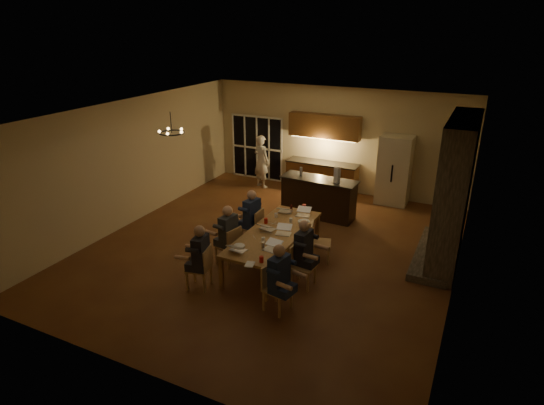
{
  "coord_description": "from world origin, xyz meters",
  "views": [
    {
      "loc": [
        4.14,
        -8.57,
        4.97
      ],
      "look_at": [
        -0.14,
        0.3,
        1.03
      ],
      "focal_mm": 30.0,
      "sensor_mm": 36.0,
      "label": 1
    }
  ],
  "objects_px": {
    "bar_island": "(318,198)",
    "can_cola": "(291,207)",
    "chair_left_mid": "(228,245)",
    "dining_table": "(274,248)",
    "person_right_near": "(279,279)",
    "chair_right_far": "(321,242)",
    "plate_left": "(239,246)",
    "person_left_mid": "(229,236)",
    "chair_right_near": "(278,289)",
    "laptop_b": "(271,245)",
    "refrigerator": "(394,170)",
    "chair_left_near": "(199,267)",
    "chandelier": "(172,133)",
    "laptop_e": "(285,207)",
    "chair_left_far": "(252,227)",
    "redcup_near": "(261,259)",
    "bar_blender": "(337,175)",
    "redcup_far": "(304,207)",
    "laptop_d": "(283,229)",
    "chair_right_mid": "(303,266)",
    "person_left_near": "(201,258)",
    "laptop_c": "(268,224)",
    "can_silver": "(263,245)",
    "laptop_a": "(238,245)",
    "bar_bottle": "(301,172)",
    "mug_back": "(276,215)",
    "mug_mid": "(291,220)",
    "person_right_mid": "(303,252)",
    "laptop_f": "(303,211)",
    "plate_far": "(304,221)",
    "plate_near": "(276,246)",
    "redcup_mid": "(266,221)",
    "mug_front": "(263,240)"
  },
  "relations": [
    {
      "from": "bar_island",
      "to": "can_cola",
      "type": "relative_size",
      "value": 17.2
    },
    {
      "from": "chair_left_mid",
      "to": "dining_table",
      "type": "bearing_deg",
      "value": 130.67
    },
    {
      "from": "dining_table",
      "to": "person_right_near",
      "type": "bearing_deg",
      "value": -61.76
    },
    {
      "from": "chair_right_far",
      "to": "plate_left",
      "type": "xyz_separation_m",
      "value": [
        -1.23,
        -1.46,
        0.31
      ]
    },
    {
      "from": "chair_right_far",
      "to": "person_left_mid",
      "type": "distance_m",
      "value": 2.03
    },
    {
      "from": "chair_right_near",
      "to": "laptop_b",
      "type": "height_order",
      "value": "laptop_b"
    },
    {
      "from": "laptop_b",
      "to": "refrigerator",
      "type": "bearing_deg",
      "value": 84.13
    },
    {
      "from": "chair_left_near",
      "to": "chandelier",
      "type": "distance_m",
      "value": 2.96
    },
    {
      "from": "bar_island",
      "to": "laptop_e",
      "type": "relative_size",
      "value": 6.45
    },
    {
      "from": "chair_left_far",
      "to": "chair_right_far",
      "type": "xyz_separation_m",
      "value": [
        1.75,
        -0.06,
        0.0
      ]
    },
    {
      "from": "laptop_b",
      "to": "redcup_near",
      "type": "height_order",
      "value": "laptop_b"
    },
    {
      "from": "chair_left_far",
      "to": "plate_left",
      "type": "relative_size",
      "value": 3.78
    },
    {
      "from": "bar_blender",
      "to": "redcup_far",
      "type": "bearing_deg",
      "value": -90.67
    },
    {
      "from": "laptop_d",
      "to": "chair_right_mid",
      "type": "bearing_deg",
      "value": -50.89
    },
    {
      "from": "chair_left_far",
      "to": "person_left_near",
      "type": "relative_size",
      "value": 0.64
    },
    {
      "from": "laptop_c",
      "to": "laptop_b",
      "type": "bearing_deg",
      "value": 131.11
    },
    {
      "from": "can_silver",
      "to": "plate_left",
      "type": "relative_size",
      "value": 0.51
    },
    {
      "from": "chair_right_mid",
      "to": "person_right_near",
      "type": "bearing_deg",
      "value": 179.18
    },
    {
      "from": "laptop_d",
      "to": "can_silver",
      "type": "height_order",
      "value": "laptop_d"
    },
    {
      "from": "redcup_far",
      "to": "bar_blender",
      "type": "distance_m",
      "value": 1.43
    },
    {
      "from": "laptop_a",
      "to": "bar_bottle",
      "type": "xyz_separation_m",
      "value": [
        -0.29,
        3.95,
        0.34
      ]
    },
    {
      "from": "person_right_near",
      "to": "plate_left",
      "type": "relative_size",
      "value": 5.87
    },
    {
      "from": "mug_back",
      "to": "plate_left",
      "type": "relative_size",
      "value": 0.43
    },
    {
      "from": "chair_right_far",
      "to": "mug_mid",
      "type": "relative_size",
      "value": 8.9
    },
    {
      "from": "person_right_mid",
      "to": "laptop_f",
      "type": "xyz_separation_m",
      "value": [
        -0.65,
        1.56,
        0.17
      ]
    },
    {
      "from": "bar_island",
      "to": "can_cola",
      "type": "height_order",
      "value": "bar_island"
    },
    {
      "from": "chair_right_near",
      "to": "mug_back",
      "type": "bearing_deg",
      "value": 38.25
    },
    {
      "from": "dining_table",
      "to": "chair_right_near",
      "type": "relative_size",
      "value": 3.27
    },
    {
      "from": "chair_left_mid",
      "to": "mug_mid",
      "type": "xyz_separation_m",
      "value": [
        1.01,
        1.09,
        0.36
      ]
    },
    {
      "from": "chair_right_mid",
      "to": "can_silver",
      "type": "height_order",
      "value": "chair_right_mid"
    },
    {
      "from": "laptop_c",
      "to": "can_silver",
      "type": "relative_size",
      "value": 2.67
    },
    {
      "from": "laptop_c",
      "to": "chair_left_mid",
      "type": "bearing_deg",
      "value": 48.09
    },
    {
      "from": "laptop_c",
      "to": "plate_far",
      "type": "relative_size",
      "value": 1.17
    },
    {
      "from": "bar_island",
      "to": "bar_bottle",
      "type": "xyz_separation_m",
      "value": [
        -0.53,
        0.01,
        0.66
      ]
    },
    {
      "from": "laptop_e",
      "to": "mug_mid",
      "type": "xyz_separation_m",
      "value": [
        0.36,
        -0.5,
        -0.06
      ]
    },
    {
      "from": "laptop_b",
      "to": "chair_right_mid",
      "type": "bearing_deg",
      "value": 25.01
    },
    {
      "from": "laptop_f",
      "to": "plate_near",
      "type": "relative_size",
      "value": 1.31
    },
    {
      "from": "laptop_e",
      "to": "redcup_mid",
      "type": "relative_size",
      "value": 2.67
    },
    {
      "from": "laptop_f",
      "to": "redcup_far",
      "type": "distance_m",
      "value": 0.41
    },
    {
      "from": "mug_back",
      "to": "chair_right_far",
      "type": "bearing_deg",
      "value": -9.11
    },
    {
      "from": "can_silver",
      "to": "bar_bottle",
      "type": "xyz_separation_m",
      "value": [
        -0.68,
        3.63,
        0.39
      ]
    },
    {
      "from": "mug_mid",
      "to": "can_cola",
      "type": "relative_size",
      "value": 0.83
    },
    {
      "from": "bar_bottle",
      "to": "chair_right_mid",
      "type": "bearing_deg",
      "value": -66.63
    },
    {
      "from": "chandelier",
      "to": "bar_bottle",
      "type": "bearing_deg",
      "value": 61.43
    },
    {
      "from": "dining_table",
      "to": "redcup_near",
      "type": "relative_size",
      "value": 24.22
    },
    {
      "from": "chair_right_mid",
      "to": "mug_back",
      "type": "bearing_deg",
      "value": 45.02
    },
    {
      "from": "laptop_c",
      "to": "laptop_e",
      "type": "height_order",
      "value": "same"
    },
    {
      "from": "laptop_c",
      "to": "mug_front",
      "type": "distance_m",
      "value": 0.62
    },
    {
      "from": "person_right_near",
      "to": "laptop_c",
      "type": "distance_m",
      "value": 2.0
    },
    {
      "from": "dining_table",
      "to": "mug_back",
      "type": "height_order",
      "value": "mug_back"
    }
  ]
}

